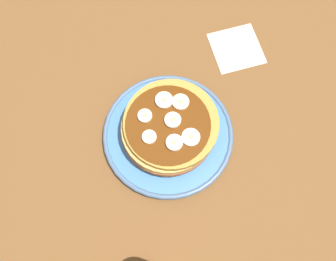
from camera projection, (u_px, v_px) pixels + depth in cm
name	position (u px, v px, depth cm)	size (l,w,h in cm)	color
ground_plane	(168.00, 138.00, 79.18)	(140.00, 140.00, 3.00)	brown
plate	(168.00, 135.00, 76.84)	(27.27, 27.27, 1.82)	#3F72B2
pancake_stack	(169.00, 128.00, 73.67)	(19.57, 19.60, 5.72)	tan
banana_slice_0	(173.00, 120.00, 70.90)	(3.22, 3.22, 0.95)	beige
banana_slice_1	(191.00, 137.00, 69.86)	(3.57, 3.57, 0.75)	#F4E1C5
banana_slice_2	(145.00, 116.00, 71.20)	(2.80, 2.80, 0.92)	#F9F3B9
banana_slice_3	(149.00, 137.00, 69.79)	(2.76, 2.76, 0.90)	#FBECC0
banana_slice_4	(164.00, 100.00, 72.30)	(3.54, 3.54, 0.91)	#F3E1C1
banana_slice_5	(174.00, 143.00, 69.36)	(3.26, 3.26, 1.02)	#F6E3C0
banana_slice_6	(181.00, 102.00, 72.23)	(3.38, 3.38, 0.81)	#FAE6B3
napkin	(236.00, 48.00, 84.63)	(11.00, 11.00, 0.30)	beige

